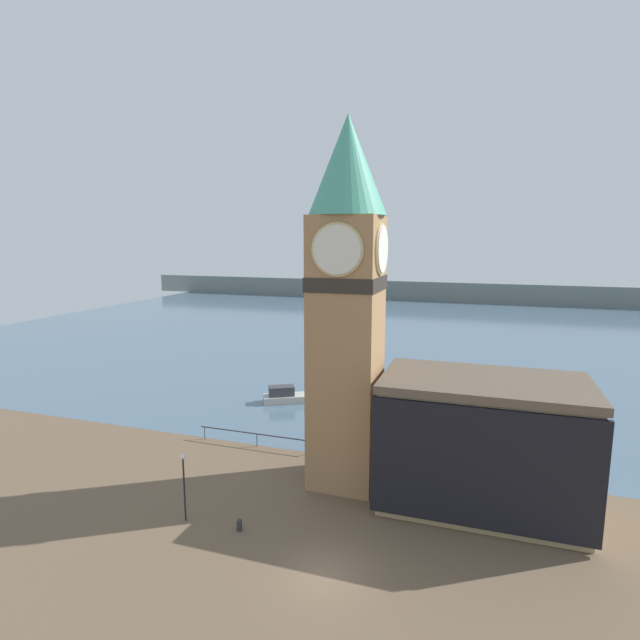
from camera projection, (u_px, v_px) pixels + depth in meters
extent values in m
plane|color=brown|center=(325.00, 575.00, 24.50)|extent=(160.00, 160.00, 0.00)
cube|color=slate|center=(445.00, 327.00, 92.99)|extent=(160.00, 120.00, 0.00)
cube|color=slate|center=(458.00, 292.00, 130.03)|extent=(180.00, 3.00, 5.00)
cube|color=#333338|center=(257.00, 434.00, 39.46)|extent=(10.06, 0.08, 0.08)
cylinder|color=#333338|center=(205.00, 433.00, 41.02)|extent=(0.07, 0.07, 1.05)
cylinder|color=#333338|center=(257.00, 440.00, 39.55)|extent=(0.07, 0.07, 1.05)
cylinder|color=#333338|center=(313.00, 448.00, 38.07)|extent=(0.07, 0.07, 1.05)
cube|color=#9E754C|center=(346.00, 354.00, 32.60)|extent=(4.28, 4.28, 17.76)
cube|color=#2D2823|center=(347.00, 283.00, 31.85)|extent=(4.40, 4.40, 0.90)
cylinder|color=tan|center=(337.00, 250.00, 29.44)|extent=(3.22, 0.12, 3.22)
cylinder|color=silver|center=(337.00, 250.00, 29.36)|extent=(2.93, 0.12, 2.93)
cylinder|color=tan|center=(381.00, 249.00, 30.81)|extent=(0.12, 3.22, 3.22)
cylinder|color=silver|center=(383.00, 249.00, 30.78)|extent=(0.12, 2.93, 2.93)
cone|color=teal|center=(348.00, 165.00, 30.66)|extent=(4.92, 4.92, 6.11)
cube|color=tan|center=(482.00, 446.00, 30.53)|extent=(11.74, 6.79, 7.55)
cube|color=brown|center=(485.00, 383.00, 29.88)|extent=(12.14, 7.19, 0.50)
cube|color=black|center=(481.00, 469.00, 27.19)|extent=(12.24, 0.30, 6.94)
cube|color=#B7B2A8|center=(292.00, 398.00, 50.46)|extent=(5.91, 4.37, 0.72)
cube|color=#38383D|center=(281.00, 391.00, 50.15)|extent=(2.83, 2.35, 0.95)
cylinder|color=#2D2D33|center=(239.00, 526.00, 28.20)|extent=(0.31, 0.31, 0.55)
sphere|color=#2D2D33|center=(239.00, 521.00, 28.15)|extent=(0.33, 0.33, 0.33)
cylinder|color=black|center=(184.00, 489.00, 28.97)|extent=(0.10, 0.10, 3.87)
sphere|color=silver|center=(183.00, 457.00, 28.64)|extent=(0.32, 0.32, 0.32)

